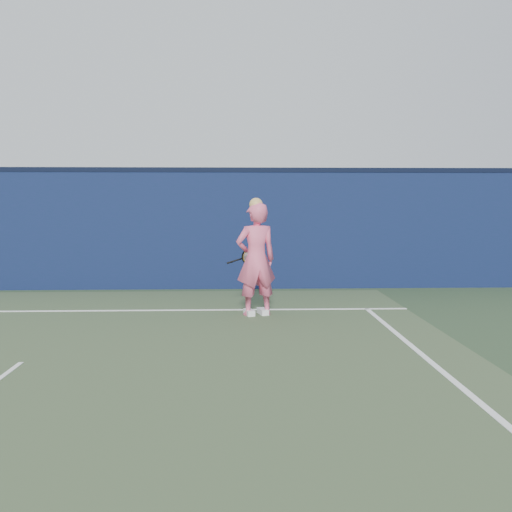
{
  "coord_description": "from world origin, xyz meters",
  "views": [
    {
      "loc": [
        2.53,
        -5.26,
        1.89
      ],
      "look_at": [
        2.84,
        3.6,
        0.99
      ],
      "focal_mm": 38.0,
      "sensor_mm": 36.0,
      "label": 1
    }
  ],
  "objects": [
    {
      "name": "backstop_wall",
      "position": [
        0.0,
        6.5,
        1.25
      ],
      "size": [
        24.0,
        0.4,
        2.5
      ],
      "primitive_type": "cube",
      "color": "#0D1B3C",
      "rests_on": "ground"
    },
    {
      "name": "wall_cap",
      "position": [
        0.0,
        6.5,
        2.55
      ],
      "size": [
        24.0,
        0.42,
        0.1
      ],
      "primitive_type": "cube",
      "color": "black",
      "rests_on": "backstop_wall"
    },
    {
      "name": "player",
      "position": [
        2.84,
        3.6,
        0.94
      ],
      "size": [
        0.78,
        0.62,
        1.94
      ],
      "rotation": [
        0.0,
        0.0,
        3.43
      ],
      "color": "#EF5D84",
      "rests_on": "ground"
    },
    {
      "name": "racket",
      "position": [
        2.71,
        4.0,
        0.93
      ],
      "size": [
        0.52,
        0.16,
        0.28
      ],
      "rotation": [
        0.0,
        0.0,
        0.1
      ],
      "color": "black",
      "rests_on": "ground"
    }
  ]
}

